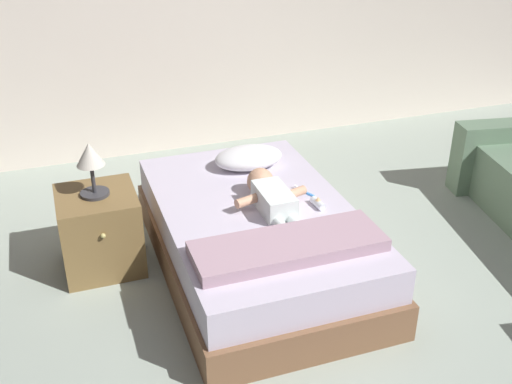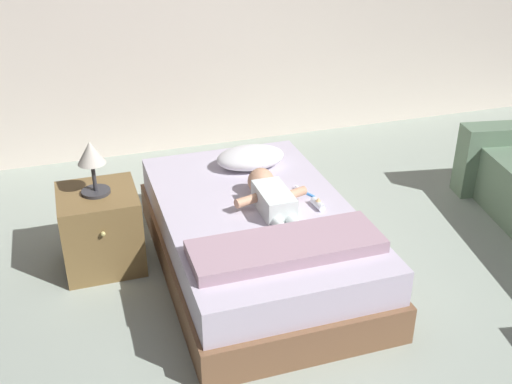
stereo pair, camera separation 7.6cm
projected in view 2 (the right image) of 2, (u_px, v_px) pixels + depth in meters
ground_plane at (316, 365)px, 3.16m from camera, size 8.00×8.00×0.00m
bed at (256, 238)px, 3.84m from camera, size 1.15×1.87×0.44m
pillow at (251, 157)px, 4.19m from camera, size 0.47×0.30×0.14m
baby at (271, 197)px, 3.69m from camera, size 0.46×0.69×0.17m
toothbrush at (304, 192)px, 3.89m from camera, size 0.08×0.16×0.02m
nightstand at (101, 229)px, 3.86m from camera, size 0.48×0.51×0.51m
lamp at (91, 158)px, 3.63m from camera, size 0.17×0.17×0.34m
blanket at (286, 247)px, 3.28m from camera, size 1.04×0.35×0.07m
baby_bottle at (318, 204)px, 3.71m from camera, size 0.06×0.12×0.07m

